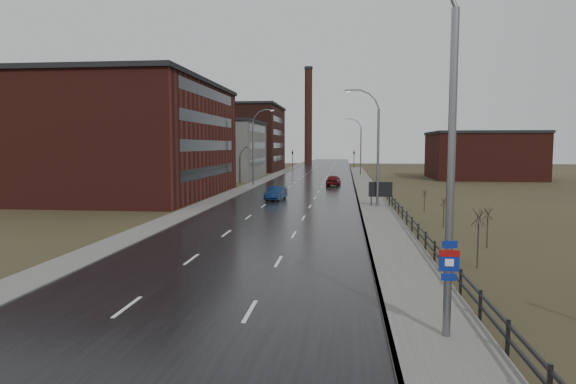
% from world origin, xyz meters
% --- Properties ---
extents(ground, '(320.00, 320.00, 0.00)m').
position_xyz_m(ground, '(0.00, 0.00, 0.00)').
color(ground, '#2D2819').
rests_on(ground, ground).
extents(road, '(14.00, 300.00, 0.06)m').
position_xyz_m(road, '(0.00, 60.00, 0.03)').
color(road, black).
rests_on(road, ground).
extents(sidewalk_right, '(3.20, 180.00, 0.18)m').
position_xyz_m(sidewalk_right, '(8.60, 35.00, 0.09)').
color(sidewalk_right, '#595651').
rests_on(sidewalk_right, ground).
extents(curb_right, '(0.16, 180.00, 0.18)m').
position_xyz_m(curb_right, '(7.08, 35.00, 0.09)').
color(curb_right, slate).
rests_on(curb_right, ground).
extents(sidewalk_left, '(2.40, 260.00, 0.12)m').
position_xyz_m(sidewalk_left, '(-8.20, 60.00, 0.06)').
color(sidewalk_left, '#595651').
rests_on(sidewalk_left, ground).
extents(warehouse_near, '(22.44, 28.56, 13.50)m').
position_xyz_m(warehouse_near, '(-20.99, 45.00, 6.76)').
color(warehouse_near, '#471914').
rests_on(warehouse_near, ground).
extents(warehouse_mid, '(16.32, 20.40, 10.50)m').
position_xyz_m(warehouse_mid, '(-17.99, 78.00, 5.26)').
color(warehouse_mid, slate).
rests_on(warehouse_mid, ground).
extents(warehouse_far, '(26.52, 24.48, 15.50)m').
position_xyz_m(warehouse_far, '(-22.99, 108.00, 7.76)').
color(warehouse_far, '#331611').
rests_on(warehouse_far, ground).
extents(building_right, '(18.36, 16.32, 8.50)m').
position_xyz_m(building_right, '(30.30, 82.00, 4.26)').
color(building_right, '#471914').
rests_on(building_right, ground).
extents(smokestack, '(2.70, 2.70, 30.70)m').
position_xyz_m(smokestack, '(-6.00, 150.00, 15.50)').
color(smokestack, '#331611').
rests_on(smokestack, ground).
extents(streetlight_main, '(3.91, 0.29, 12.11)m').
position_xyz_m(streetlight_main, '(8.47, 2.00, 6.06)').
color(streetlight_main, slate).
rests_on(streetlight_main, ground).
extents(streetlight_right_mid, '(3.36, 0.28, 11.35)m').
position_xyz_m(streetlight_right_mid, '(8.50, 36.00, 5.84)').
color(streetlight_right_mid, slate).
rests_on(streetlight_right_mid, ground).
extents(streetlight_left, '(3.36, 0.28, 11.35)m').
position_xyz_m(streetlight_left, '(-7.70, 62.00, 5.84)').
color(streetlight_left, slate).
rests_on(streetlight_left, ground).
extents(streetlight_right_far, '(3.36, 0.28, 11.35)m').
position_xyz_m(streetlight_right_far, '(8.50, 90.00, 5.84)').
color(streetlight_right_far, slate).
rests_on(streetlight_right_far, ground).
extents(guardrail, '(0.10, 53.05, 1.10)m').
position_xyz_m(guardrail, '(10.30, 18.31, 0.71)').
color(guardrail, black).
rests_on(guardrail, ground).
extents(shrub_c, '(0.69, 0.73, 2.95)m').
position_xyz_m(shrub_c, '(12.17, 11.90, 1.57)').
color(shrub_c, '#382D23').
rests_on(shrub_c, ground).
extents(shrub_d, '(0.56, 0.59, 2.38)m').
position_xyz_m(shrub_d, '(14.00, 17.11, 1.27)').
color(shrub_d, '#382D23').
rests_on(shrub_d, ground).
extents(shrub_e, '(0.53, 0.56, 2.23)m').
position_xyz_m(shrub_e, '(12.91, 24.66, 1.18)').
color(shrub_e, '#382D23').
rests_on(shrub_e, ground).
extents(shrub_f, '(0.48, 0.50, 2.00)m').
position_xyz_m(shrub_f, '(12.84, 33.41, 1.06)').
color(shrub_f, '#382D23').
rests_on(shrub_f, ground).
extents(billboard, '(2.27, 0.17, 2.50)m').
position_xyz_m(billboard, '(9.10, 36.31, 1.70)').
color(billboard, black).
rests_on(billboard, ground).
extents(traffic_light_left, '(0.58, 2.73, 5.30)m').
position_xyz_m(traffic_light_left, '(-8.00, 120.00, 4.60)').
color(traffic_light_left, black).
rests_on(traffic_light_left, ground).
extents(traffic_light_right, '(0.58, 2.73, 5.30)m').
position_xyz_m(traffic_light_right, '(8.00, 120.00, 4.60)').
color(traffic_light_right, black).
rests_on(traffic_light_right, ground).
extents(car_near, '(2.07, 4.64, 1.48)m').
position_xyz_m(car_near, '(-1.82, 41.60, 0.74)').
color(car_near, '#0D2043').
rests_on(car_near, ground).
extents(car_far, '(2.30, 4.88, 1.61)m').
position_xyz_m(car_far, '(3.99, 62.47, 0.81)').
color(car_far, '#540E11').
rests_on(car_far, ground).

